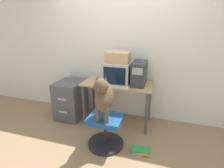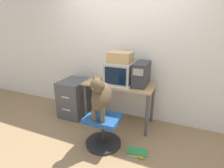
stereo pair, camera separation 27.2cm
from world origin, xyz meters
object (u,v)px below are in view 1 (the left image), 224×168
(office_chair, at_px, (106,130))
(dog, at_px, (104,96))
(keyboard, at_px, (116,86))
(cardboard_box, at_px, (118,57))
(crt_monitor, at_px, (118,73))
(pc_tower, at_px, (139,73))
(book_stack_floor, at_px, (141,150))
(filing_cabinet, at_px, (71,100))

(office_chair, relative_size, dog, 0.83)
(keyboard, relative_size, cardboard_box, 1.17)
(crt_monitor, height_order, cardboard_box, cardboard_box)
(pc_tower, relative_size, dog, 0.71)
(book_stack_floor, bearing_deg, office_chair, 178.39)
(keyboard, relative_size, book_stack_floor, 1.54)
(crt_monitor, xyz_separation_m, cardboard_box, (0.00, 0.00, 0.27))
(keyboard, xyz_separation_m, filing_cabinet, (-0.94, 0.12, -0.43))
(crt_monitor, relative_size, cardboard_box, 1.15)
(office_chair, height_order, book_stack_floor, office_chair)
(cardboard_box, bearing_deg, filing_cabinet, -173.83)
(pc_tower, height_order, cardboard_box, cardboard_box)
(crt_monitor, xyz_separation_m, dog, (0.01, -0.76, -0.13))
(office_chair, bearing_deg, pc_tower, 64.09)
(pc_tower, distance_m, dog, 0.87)
(office_chair, relative_size, filing_cabinet, 0.75)
(keyboard, relative_size, dog, 0.70)
(office_chair, bearing_deg, keyboard, 88.77)
(pc_tower, bearing_deg, cardboard_box, -177.60)
(office_chair, distance_m, cardboard_box, 1.21)
(crt_monitor, xyz_separation_m, keyboard, (0.02, -0.21, -0.17))
(crt_monitor, relative_size, dog, 0.69)
(pc_tower, height_order, filing_cabinet, pc_tower)
(office_chair, bearing_deg, cardboard_box, 91.04)
(dog, relative_size, cardboard_box, 1.66)
(office_chair, bearing_deg, crt_monitor, 91.04)
(filing_cabinet, bearing_deg, keyboard, -6.98)
(book_stack_floor, bearing_deg, cardboard_box, 126.96)
(pc_tower, relative_size, keyboard, 1.01)
(crt_monitor, bearing_deg, office_chair, -88.96)
(pc_tower, distance_m, keyboard, 0.45)
(pc_tower, relative_size, cardboard_box, 1.18)
(dog, height_order, cardboard_box, cardboard_box)
(filing_cabinet, bearing_deg, cardboard_box, 6.17)
(pc_tower, height_order, book_stack_floor, pc_tower)
(keyboard, bearing_deg, office_chair, -91.23)
(filing_cabinet, bearing_deg, crt_monitor, 5.93)
(keyboard, height_order, book_stack_floor, keyboard)
(office_chair, bearing_deg, book_stack_floor, -1.61)
(keyboard, distance_m, book_stack_floor, 1.06)
(pc_tower, xyz_separation_m, filing_cabinet, (-1.29, -0.11, -0.61))
(keyboard, bearing_deg, crt_monitor, 96.52)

